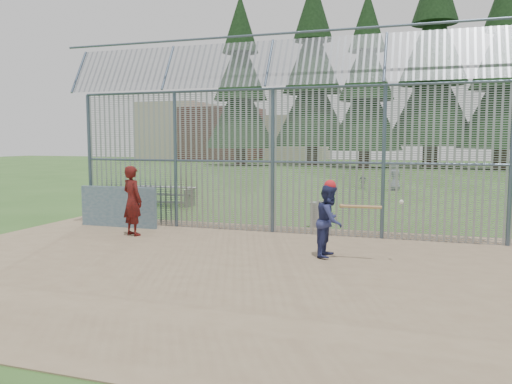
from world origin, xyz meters
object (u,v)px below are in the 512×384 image
(onlooker, at_px, (132,201))
(batter, at_px, (330,221))
(bleacher, at_px, (158,195))
(trash_can, at_px, (318,215))
(dugout_wall, at_px, (119,207))

(onlooker, bearing_deg, batter, -165.19)
(batter, height_order, bleacher, batter)
(onlooker, height_order, bleacher, onlooker)
(batter, distance_m, bleacher, 10.57)
(onlooker, bearing_deg, trash_can, -124.17)
(onlooker, height_order, trash_can, onlooker)
(dugout_wall, xyz_separation_m, trash_can, (5.67, 1.85, -0.24))
(dugout_wall, relative_size, batter, 1.56)
(dugout_wall, height_order, batter, batter)
(onlooker, xyz_separation_m, bleacher, (-2.56, 5.98, -0.56))
(dugout_wall, xyz_separation_m, batter, (6.63, -1.87, 0.20))
(onlooker, bearing_deg, dugout_wall, -18.91)
(dugout_wall, relative_size, bleacher, 0.83)
(batter, relative_size, onlooker, 0.85)
(dugout_wall, height_order, trash_can, dugout_wall)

